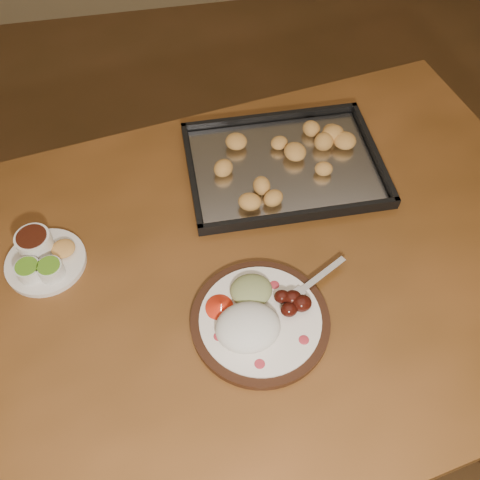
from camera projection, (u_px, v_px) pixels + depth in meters
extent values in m
plane|color=brown|center=(240.00, 338.00, 1.76)|extent=(4.00, 4.00, 0.00)
cube|color=brown|center=(207.00, 286.00, 1.03)|extent=(1.63, 1.13, 0.04)
cylinder|color=#442A14|center=(381.00, 185.00, 1.68)|extent=(0.07, 0.07, 0.71)
cylinder|color=black|center=(260.00, 321.00, 0.95)|extent=(0.25, 0.25, 0.01)
cylinder|color=white|center=(260.00, 319.00, 0.94)|extent=(0.22, 0.22, 0.01)
ellipsoid|color=#B82C39|center=(260.00, 364.00, 0.89)|extent=(0.02, 0.02, 0.00)
ellipsoid|color=#B82C39|center=(304.00, 340.00, 0.92)|extent=(0.02, 0.02, 0.00)
ellipsoid|color=#B82C39|center=(274.00, 285.00, 0.98)|extent=(0.02, 0.02, 0.00)
ellipsoid|color=#B82C39|center=(219.00, 336.00, 0.92)|extent=(0.02, 0.02, 0.00)
ellipsoid|color=white|center=(248.00, 327.00, 0.92)|extent=(0.15, 0.14, 0.05)
ellipsoid|color=#48110A|center=(289.00, 310.00, 0.94)|extent=(0.03, 0.03, 0.02)
ellipsoid|color=#48110A|center=(292.00, 298.00, 0.95)|extent=(0.03, 0.03, 0.02)
ellipsoid|color=#48110A|center=(282.00, 297.00, 0.95)|extent=(0.03, 0.03, 0.02)
ellipsoid|color=#48110A|center=(302.00, 303.00, 0.94)|extent=(0.03, 0.03, 0.02)
ellipsoid|color=#9E8A65|center=(251.00, 290.00, 0.97)|extent=(0.10, 0.10, 0.03)
cone|color=red|center=(221.00, 306.00, 0.95)|extent=(0.08, 0.08, 0.02)
cube|color=silver|center=(321.00, 276.00, 0.99)|extent=(0.11, 0.07, 0.00)
cube|color=silver|center=(296.00, 294.00, 0.97)|extent=(0.04, 0.03, 0.00)
cylinder|color=silver|center=(291.00, 304.00, 0.95)|extent=(0.03, 0.02, 0.00)
cylinder|color=silver|center=(289.00, 302.00, 0.96)|extent=(0.03, 0.02, 0.00)
cylinder|color=silver|center=(286.00, 300.00, 0.96)|extent=(0.03, 0.02, 0.00)
cylinder|color=silver|center=(284.00, 298.00, 0.96)|extent=(0.03, 0.02, 0.00)
cylinder|color=white|center=(46.00, 262.00, 1.03)|extent=(0.15, 0.15, 0.01)
cylinder|color=white|center=(29.00, 271.00, 0.99)|extent=(0.05, 0.05, 0.03)
cylinder|color=#538F1C|center=(26.00, 266.00, 0.98)|extent=(0.04, 0.04, 0.00)
cylinder|color=white|center=(51.00, 270.00, 0.99)|extent=(0.05, 0.05, 0.03)
cylinder|color=#538F1C|center=(49.00, 266.00, 0.98)|extent=(0.04, 0.04, 0.00)
cylinder|color=white|center=(35.00, 243.00, 1.02)|extent=(0.07, 0.07, 0.04)
cylinder|color=#361209|center=(31.00, 237.00, 1.01)|extent=(0.06, 0.06, 0.00)
ellipsoid|color=gold|center=(63.00, 248.00, 1.03)|extent=(0.05, 0.05, 0.02)
cube|color=black|center=(284.00, 167.00, 1.18)|extent=(0.42, 0.31, 0.01)
cube|color=black|center=(270.00, 117.00, 1.25)|extent=(0.42, 0.02, 0.02)
cube|color=black|center=(300.00, 215.00, 1.08)|extent=(0.42, 0.02, 0.02)
cube|color=black|center=(374.00, 151.00, 1.18)|extent=(0.02, 0.31, 0.02)
cube|color=black|center=(192.00, 175.00, 1.14)|extent=(0.02, 0.31, 0.02)
cube|color=silver|center=(284.00, 165.00, 1.17)|extent=(0.39, 0.28, 0.00)
ellipsoid|color=#D98D4C|center=(308.00, 157.00, 1.16)|extent=(0.05, 0.04, 0.03)
ellipsoid|color=#D98D4C|center=(325.00, 144.00, 1.18)|extent=(0.06, 0.06, 0.03)
ellipsoid|color=#D98D4C|center=(295.00, 133.00, 1.20)|extent=(0.06, 0.06, 0.03)
ellipsoid|color=#D98D4C|center=(286.00, 143.00, 1.19)|extent=(0.05, 0.05, 0.03)
ellipsoid|color=#D98D4C|center=(263.00, 138.00, 1.20)|extent=(0.06, 0.06, 0.03)
ellipsoid|color=#D98D4C|center=(265.00, 154.00, 1.17)|extent=(0.06, 0.06, 0.03)
ellipsoid|color=#D98D4C|center=(234.00, 161.00, 1.15)|extent=(0.06, 0.05, 0.03)
ellipsoid|color=#D98D4C|center=(255.00, 171.00, 1.14)|extent=(0.06, 0.05, 0.03)
ellipsoid|color=#D98D4C|center=(243.00, 177.00, 1.13)|extent=(0.06, 0.06, 0.03)
ellipsoid|color=#D98D4C|center=(277.00, 187.00, 1.11)|extent=(0.06, 0.06, 0.03)
ellipsoid|color=#D98D4C|center=(291.00, 172.00, 1.14)|extent=(0.05, 0.05, 0.03)
ellipsoid|color=#D98D4C|center=(319.00, 174.00, 1.13)|extent=(0.06, 0.06, 0.03)
ellipsoid|color=#D98D4C|center=(318.00, 170.00, 1.14)|extent=(0.06, 0.06, 0.03)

